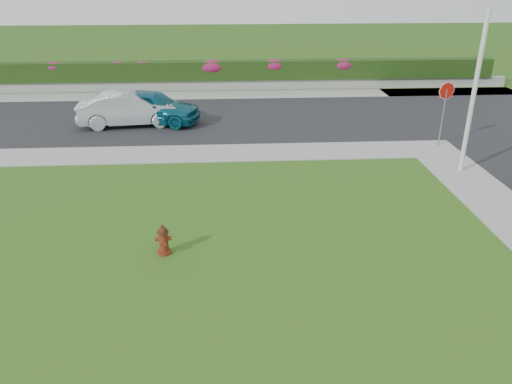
{
  "coord_description": "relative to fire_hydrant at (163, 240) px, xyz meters",
  "views": [
    {
      "loc": [
        -1.33,
        -9.77,
        6.71
      ],
      "look_at": [
        -0.54,
        3.17,
        0.9
      ],
      "focal_mm": 35.0,
      "sensor_mm": 36.0,
      "label": 1
    }
  ],
  "objects": [
    {
      "name": "flower_clump_e",
      "position": [
        4.62,
        19.05,
        1.03
      ],
      "size": [
        1.39,
        0.9,
        0.7
      ],
      "primitive_type": "ellipsoid",
      "color": "#A71C5E",
      "rests_on": "hedge"
    },
    {
      "name": "sedan_silver",
      "position": [
        -2.75,
        11.65,
        0.43
      ],
      "size": [
        4.85,
        2.14,
        1.55
      ],
      "primitive_type": "imported",
      "rotation": [
        0.0,
        0.0,
        1.68
      ],
      "color": "#B6B8BF",
      "rests_on": "street_far"
    },
    {
      "name": "hedge",
      "position": [
        2.02,
        19.15,
        0.76
      ],
      "size": [
        32.0,
        0.9,
        1.1
      ],
      "primitive_type": "cube",
      "color": "black",
      "rests_on": "retaining_wall"
    },
    {
      "name": "sidewalk_beyond",
      "position": [
        2.02,
        17.55,
        -0.37
      ],
      "size": [
        34.0,
        2.0,
        0.04
      ],
      "primitive_type": "cube",
      "color": "gray",
      "rests_on": "ground"
    },
    {
      "name": "retaining_wall",
      "position": [
        2.02,
        19.05,
        -0.09
      ],
      "size": [
        34.0,
        0.4,
        0.6
      ],
      "primitive_type": "cube",
      "color": "gray",
      "rests_on": "ground"
    },
    {
      "name": "sedan_teal",
      "position": [
        -1.84,
        11.94,
        0.44
      ],
      "size": [
        4.93,
        3.0,
        1.57
      ],
      "primitive_type": "imported",
      "rotation": [
        0.0,
        0.0,
        1.3
      ],
      "color": "#0E576A",
      "rests_on": "street_far"
    },
    {
      "name": "street_far",
      "position": [
        -1.98,
        12.55,
        -0.37
      ],
      "size": [
        26.0,
        8.0,
        0.04
      ],
      "primitive_type": "cube",
      "color": "black",
      "rests_on": "ground"
    },
    {
      "name": "flower_clump_f",
      "position": [
        8.8,
        19.05,
        1.03
      ],
      "size": [
        1.42,
        0.91,
        0.71
      ],
      "primitive_type": "ellipsoid",
      "color": "#A71C5E",
      "rests_on": "hedge"
    },
    {
      "name": "flower_clump_d",
      "position": [
        0.9,
        19.05,
        1.0
      ],
      "size": [
        1.56,
        1.0,
        0.78
      ],
      "primitive_type": "ellipsoid",
      "color": "#A71C5E",
      "rests_on": "hedge"
    },
    {
      "name": "curb_corner",
      "position": [
        10.02,
        7.55,
        -0.37
      ],
      "size": [
        2.0,
        2.0,
        0.04
      ],
      "primitive_type": "cube",
      "color": "gray",
      "rests_on": "ground"
    },
    {
      "name": "flower_clump_b",
      "position": [
        -4.63,
        19.05,
        1.09
      ],
      "size": [
        1.1,
        0.71,
        0.55
      ],
      "primitive_type": "ellipsoid",
      "color": "#A71C5E",
      "rests_on": "hedge"
    },
    {
      "name": "utility_pole",
      "position": [
        10.09,
        5.1,
        2.4
      ],
      "size": [
        0.16,
        0.16,
        5.57
      ],
      "primitive_type": "cylinder",
      "color": "silver",
      "rests_on": "ground"
    },
    {
      "name": "ground",
      "position": [
        3.02,
        -1.45,
        -0.39
      ],
      "size": [
        120.0,
        120.0,
        0.0
      ],
      "primitive_type": "plane",
      "color": "black",
      "rests_on": "ground"
    },
    {
      "name": "stop_sign",
      "position": [
        10.44,
        7.97,
        1.6
      ],
      "size": [
        0.71,
        0.18,
        2.66
      ],
      "rotation": [
        0.0,
        0.0,
        -0.17
      ],
      "color": "slate",
      "rests_on": "ground"
    },
    {
      "name": "flower_clump_a",
      "position": [
        -8.34,
        19.05,
        1.07
      ],
      "size": [
        1.19,
        0.77,
        0.6
      ],
      "primitive_type": "ellipsoid",
      "color": "#A71C5E",
      "rests_on": "hedge"
    },
    {
      "name": "sidewalk_far",
      "position": [
        -2.98,
        7.55,
        -0.37
      ],
      "size": [
        24.0,
        2.0,
        0.04
      ],
      "primitive_type": "cube",
      "color": "gray",
      "rests_on": "ground"
    },
    {
      "name": "flower_clump_c",
      "position": [
        -3.17,
        19.05,
        1.11
      ],
      "size": [
        1.01,
        0.65,
        0.51
      ],
      "primitive_type": "ellipsoid",
      "color": "#A71C5E",
      "rests_on": "hedge"
    },
    {
      "name": "fire_hydrant",
      "position": [
        0.0,
        0.0,
        0.0
      ],
      "size": [
        0.42,
        0.4,
        0.82
      ],
      "rotation": [
        0.0,
        0.0,
        0.07
      ],
      "color": "#51110C",
      "rests_on": "ground"
    }
  ]
}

